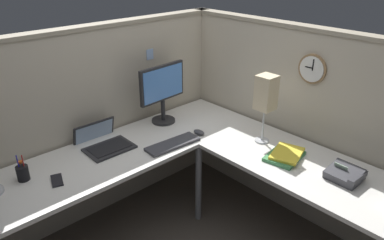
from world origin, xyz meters
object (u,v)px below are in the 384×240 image
Objects in this scene: keyboard at (173,144)px; book_stack at (285,155)px; laptop at (103,142)px; computer_mouse at (199,132)px; desk_lamp_paper at (266,95)px; pen_cup at (23,173)px; monitor at (163,90)px; cell_phone at (57,180)px; office_phone at (345,175)px; wall_clock at (313,69)px.

keyboard is 0.83m from book_stack.
laptop is 0.89× the size of keyboard.
laptop is at bearing 150.61° from computer_mouse.
desk_lamp_paper is at bearing 73.50° from book_stack.
pen_cup is 1.77m from book_stack.
computer_mouse is 1.31m from pen_cup.
monitor is 1.55× the size of book_stack.
office_phone is at bearing -23.70° from cell_phone.
laptop is 1.64m from wall_clock.
desk_lamp_paper is at bearing 87.14° from office_phone.
monitor is 2.78× the size of pen_cup.
laptop is 2.67× the size of cell_phone.
laptop reaches higher than office_phone.
office_phone is 0.79m from wall_clock.
computer_mouse is 0.32× the size of book_stack.
cell_phone is 1.55m from desk_lamp_paper.
computer_mouse is 0.72× the size of cell_phone.
monitor is at bearing 64.06° from keyboard.
cell_phone is at bearing -167.56° from monitor.
desk_lamp_paper is (0.27, -0.42, 0.37)m from computer_mouse.
pen_cup is at bearing -173.70° from laptop.
pen_cup reaches higher than office_phone.
desk_lamp_paper reaches higher than laptop.
laptop reaches higher than computer_mouse.
computer_mouse is 0.20× the size of desk_lamp_paper.
pen_cup is 1.74m from desk_lamp_paper.
desk_lamp_paper is 2.41× the size of wall_clock.
monitor reaches higher than laptop.
monitor is 1.19m from wall_clock.
laptop is 1.72m from office_phone.
book_stack is (0.25, -1.06, -0.27)m from monitor.
keyboard is at bearing 115.01° from office_phone.
pen_cup is 2.10m from wall_clock.
office_phone is (1.51, -1.40, -0.02)m from pen_cup.
pen_cup is at bearing 151.98° from cell_phone.
computer_mouse is at bearing -13.34° from pen_cup.
monitor is 1.16× the size of keyboard.
book_stack is 0.61× the size of desk_lamp_paper.
keyboard is 0.78m from desk_lamp_paper.
cell_phone is at bearing 158.20° from desk_lamp_paper.
monitor is 2.27× the size of wall_clock.
laptop is (-0.60, -0.01, -0.27)m from monitor.
laptop is 0.75m from computer_mouse.
cell_phone is 0.27× the size of desk_lamp_paper.
keyboard is 2.39× the size of pen_cup.
cell_phone is 0.65× the size of wall_clock.
cell_phone is 1.85m from office_phone.
pen_cup reaches higher than book_stack.
office_phone is at bearing -58.67° from laptop.
laptop is 2.13× the size of pen_cup.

